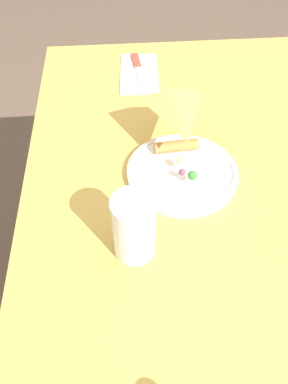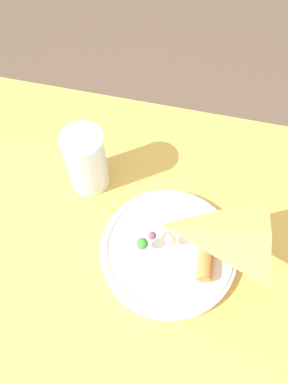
% 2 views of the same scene
% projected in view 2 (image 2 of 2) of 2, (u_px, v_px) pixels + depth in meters
% --- Properties ---
extents(ground_plane, '(6.00, 6.00, 0.00)m').
position_uv_depth(ground_plane, '(148.00, 369.00, 1.21)').
color(ground_plane, brown).
extents(dining_table, '(1.13, 0.86, 0.75)m').
position_uv_depth(dining_table, '(152.00, 335.00, 0.65)').
color(dining_table, gold).
rests_on(dining_table, ground_plane).
extents(plate_pizza, '(0.22, 0.22, 0.05)m').
position_uv_depth(plate_pizza, '(167.00, 249.00, 0.60)').
color(plate_pizza, white).
rests_on(plate_pizza, dining_table).
extents(milk_glass, '(0.07, 0.07, 0.12)m').
position_uv_depth(milk_glass, '(86.00, 162.00, 0.64)').
color(milk_glass, white).
rests_on(milk_glass, dining_table).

